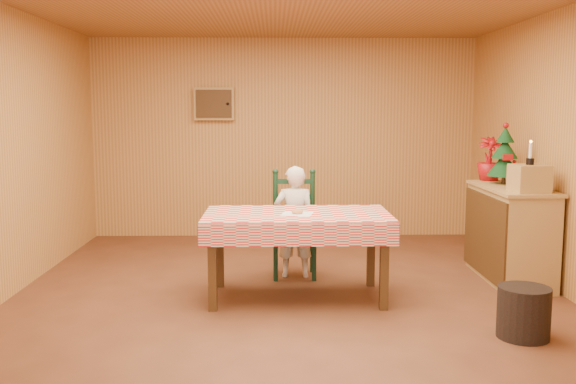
% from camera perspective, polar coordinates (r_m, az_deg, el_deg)
% --- Properties ---
extents(ground, '(6.00, 6.00, 0.00)m').
position_cam_1_polar(ground, '(5.72, 0.04, -9.75)').
color(ground, brown).
rests_on(ground, ground).
extents(cabin_walls, '(5.10, 6.05, 2.65)m').
position_cam_1_polar(cabin_walls, '(6.00, -0.09, 8.74)').
color(cabin_walls, '#C28A46').
rests_on(cabin_walls, ground).
extents(dining_table, '(1.66, 0.96, 0.77)m').
position_cam_1_polar(dining_table, '(5.69, 0.81, -2.70)').
color(dining_table, '#472C13').
rests_on(dining_table, ground).
extents(ladder_chair, '(0.44, 0.40, 1.08)m').
position_cam_1_polar(ladder_chair, '(6.50, 0.56, -3.08)').
color(ladder_chair, black).
rests_on(ladder_chair, ground).
extents(seated_child, '(0.41, 0.27, 1.12)m').
position_cam_1_polar(seated_child, '(6.43, 0.57, -2.65)').
color(seated_child, white).
rests_on(seated_child, ground).
extents(napkin, '(0.31, 0.31, 0.00)m').
position_cam_1_polar(napkin, '(5.63, 0.83, -1.94)').
color(napkin, white).
rests_on(napkin, dining_table).
extents(donut, '(0.10, 0.10, 0.03)m').
position_cam_1_polar(donut, '(5.63, 0.83, -1.76)').
color(donut, '#D88C4D').
rests_on(donut, napkin).
extents(shelf_unit, '(0.54, 1.24, 0.93)m').
position_cam_1_polar(shelf_unit, '(6.71, 19.08, -3.49)').
color(shelf_unit, tan).
rests_on(shelf_unit, ground).
extents(crate, '(0.32, 0.32, 0.25)m').
position_cam_1_polar(crate, '(6.26, 20.65, 1.14)').
color(crate, tan).
rests_on(crate, shelf_unit).
extents(christmas_tree, '(0.34, 0.34, 0.62)m').
position_cam_1_polar(christmas_tree, '(6.85, 18.69, 3.04)').
color(christmas_tree, '#472C13').
rests_on(christmas_tree, shelf_unit).
extents(flower_arrangement, '(0.28, 0.28, 0.46)m').
position_cam_1_polar(flower_arrangement, '(7.12, 17.48, 2.84)').
color(flower_arrangement, '#9E0E12').
rests_on(flower_arrangement, shelf_unit).
extents(candle_set, '(0.07, 0.07, 0.22)m').
position_cam_1_polar(candle_set, '(6.24, 20.73, 2.87)').
color(candle_set, black).
rests_on(candle_set, crate).
extents(storage_bin, '(0.50, 0.50, 0.38)m').
position_cam_1_polar(storage_bin, '(5.13, 20.22, -10.02)').
color(storage_bin, black).
rests_on(storage_bin, ground).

